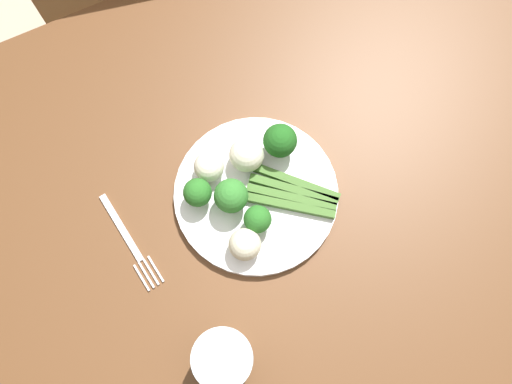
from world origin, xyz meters
name	(u,v)px	position (x,y,z in m)	size (l,w,h in m)	color
ground_plane	(263,266)	(0.00, 0.00, -0.01)	(6.00, 6.00, 0.02)	#B7A88E
dining_table	(267,212)	(0.00, 0.00, 0.62)	(1.16, 0.87, 0.73)	brown
chair	(150,1)	(0.00, -0.57, 0.50)	(0.48, 0.48, 0.87)	olive
plate	(256,194)	(0.02, -0.01, 0.74)	(0.25, 0.25, 0.01)	white
asparagus_bundle	(293,194)	(-0.03, 0.02, 0.75)	(0.13, 0.13, 0.01)	#3D6626
broccoli_near_center	(231,196)	(0.06, -0.01, 0.78)	(0.05, 0.05, 0.06)	#609E3D
broccoli_outer_edge	(258,219)	(0.04, 0.04, 0.77)	(0.04, 0.04, 0.05)	#568E33
broccoli_front	(198,193)	(0.10, -0.04, 0.78)	(0.04, 0.04, 0.05)	#568E33
broccoli_back	(280,141)	(-0.04, -0.05, 0.78)	(0.05, 0.05, 0.06)	#4C7F2B
cauliflower_near_fork	(247,155)	(0.01, -0.06, 0.77)	(0.05, 0.05, 0.05)	silver
cauliflower_back_right	(209,167)	(0.07, -0.07, 0.77)	(0.05, 0.05, 0.05)	silver
cauliflower_right	(245,244)	(0.07, 0.06, 0.77)	(0.05, 0.05, 0.05)	beige
fork	(130,242)	(0.22, -0.02, 0.73)	(0.04, 0.17, 0.00)	silver
water_glass	(224,358)	(0.16, 0.19, 0.78)	(0.08, 0.08, 0.09)	silver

